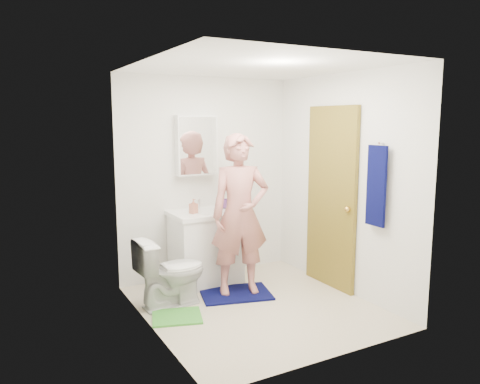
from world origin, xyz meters
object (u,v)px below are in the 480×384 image
at_px(toothbrush_cup, 225,204).
at_px(man, 240,214).
at_px(medicine_cabinet, 197,145).
at_px(soap_dispenser, 193,206).
at_px(towel, 376,186).
at_px(vanity_cabinet, 206,249).
at_px(toilet, 171,272).

distance_m(toothbrush_cup, man, 0.61).
bearing_deg(medicine_cabinet, soap_dispenser, -121.15).
height_order(towel, soap_dispenser, towel).
height_order(vanity_cabinet, man, man).
distance_m(soap_dispenser, toothbrush_cup, 0.48).
bearing_deg(toilet, vanity_cabinet, -56.15).
relative_size(toilet, toothbrush_cup, 5.39).
height_order(vanity_cabinet, medicine_cabinet, medicine_cabinet).
bearing_deg(toothbrush_cup, vanity_cabinet, -164.72).
bearing_deg(vanity_cabinet, towel, -51.53).
distance_m(vanity_cabinet, medicine_cabinet, 1.22).
height_order(toilet, toothbrush_cup, toothbrush_cup).
distance_m(soap_dispenser, man, 0.58).
xyz_separation_m(medicine_cabinet, toothbrush_cup, (0.30, -0.14, -0.70)).
bearing_deg(man, soap_dispenser, 141.00).
height_order(toothbrush_cup, man, man).
distance_m(toilet, toothbrush_cup, 1.18).
relative_size(towel, soap_dispenser, 4.75).
bearing_deg(toilet, toothbrush_cup, -62.58).
distance_m(towel, toothbrush_cup, 1.83).
relative_size(toilet, soap_dispenser, 4.27).
bearing_deg(man, toilet, -169.12).
xyz_separation_m(toilet, toothbrush_cup, (0.90, 0.55, 0.54)).
distance_m(vanity_cabinet, soap_dispenser, 0.56).
relative_size(towel, toothbrush_cup, 6.00).
bearing_deg(man, vanity_cabinet, 123.53).
distance_m(vanity_cabinet, towel, 2.08).
relative_size(towel, toilet, 1.11).
distance_m(toilet, soap_dispenser, 0.83).
bearing_deg(toilet, man, -97.60).
bearing_deg(vanity_cabinet, man, -71.05).
height_order(medicine_cabinet, man, medicine_cabinet).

